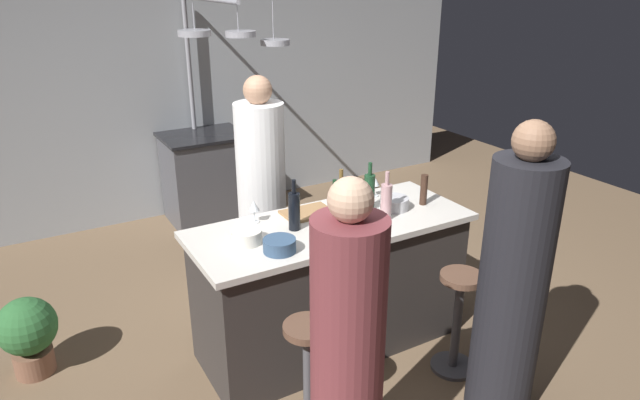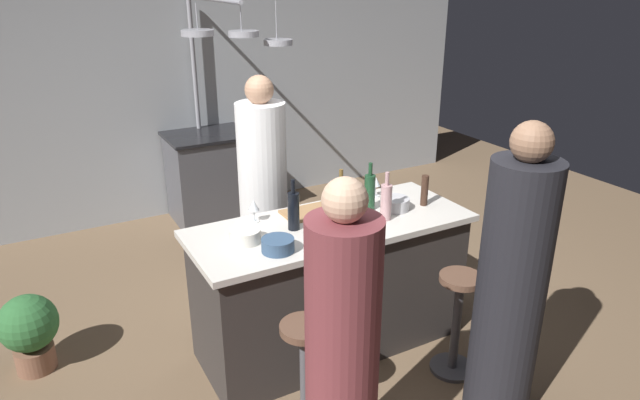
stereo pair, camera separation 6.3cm
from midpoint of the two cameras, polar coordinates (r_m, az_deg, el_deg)
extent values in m
plane|color=brown|center=(4.03, 1.52, -14.04)|extent=(9.00, 9.00, 0.00)
cube|color=#9EA3A8|center=(5.99, -12.47, 11.16)|extent=(6.40, 0.16, 2.60)
cube|color=#332D2B|center=(3.79, 1.59, -8.77)|extent=(1.72, 0.66, 0.86)
cube|color=beige|center=(3.58, 1.66, -2.57)|extent=(1.80, 0.72, 0.04)
cube|color=#47474C|center=(5.84, -10.63, 2.17)|extent=(0.76, 0.60, 0.86)
cube|color=black|center=(5.71, -10.93, 6.38)|extent=(0.80, 0.64, 0.03)
cylinder|color=white|center=(4.29, -5.24, -0.23)|extent=(0.36, 0.36, 1.51)
sphere|color=tan|center=(4.05, -5.66, 10.93)|extent=(0.21, 0.21, 0.21)
cylinder|color=#4C4C51|center=(3.89, 13.52, -15.99)|extent=(0.28, 0.28, 0.02)
cylinder|color=#4C4C51|center=(3.71, 13.96, -12.06)|extent=(0.06, 0.06, 0.62)
cylinder|color=brown|center=(3.54, 14.44, -7.64)|extent=(0.26, 0.26, 0.04)
cylinder|color=black|center=(3.24, 19.00, -9.12)|extent=(0.36, 0.36, 1.52)
sphere|color=#8C664C|center=(2.91, 21.03, 5.45)|extent=(0.21, 0.21, 0.21)
cylinder|color=#4C4C51|center=(3.20, -0.91, -17.55)|extent=(0.06, 0.06, 0.62)
cylinder|color=brown|center=(3.00, -0.95, -12.70)|extent=(0.26, 0.26, 0.04)
cylinder|color=brown|center=(2.70, 2.91, -15.93)|extent=(0.34, 0.34, 1.42)
sphere|color=#D8AD8C|center=(2.30, 3.29, -0.01)|extent=(0.19, 0.19, 0.19)
cylinder|color=gray|center=(5.89, -11.86, 8.80)|extent=(0.04, 0.04, 2.15)
cylinder|color=gray|center=(4.56, -11.77, 16.07)|extent=(0.25, 0.25, 0.04)
cylinder|color=gray|center=(4.54, -11.83, 17.41)|extent=(0.01, 0.01, 0.22)
cylinder|color=gray|center=(4.63, -7.26, 16.18)|extent=(0.24, 0.24, 0.04)
cylinder|color=gray|center=(4.66, -7.53, 17.65)|extent=(0.01, 0.01, 0.23)
cylinder|color=gray|center=(4.77, -3.81, 15.48)|extent=(0.24, 0.24, 0.04)
cylinder|color=gray|center=(4.78, -4.01, 17.39)|extent=(0.01, 0.01, 0.32)
cylinder|color=brown|center=(4.16, -26.17, -13.98)|extent=(0.24, 0.24, 0.16)
sphere|color=#2D6633|center=(4.02, -26.79, -10.94)|extent=(0.36, 0.36, 0.36)
cube|color=#997047|center=(3.70, -0.77, -1.27)|extent=(0.32, 0.22, 0.02)
cylinder|color=#382319|center=(3.87, 10.88, 0.95)|extent=(0.05, 0.05, 0.21)
cylinder|color=#143319|center=(3.51, 1.92, -0.88)|extent=(0.07, 0.07, 0.21)
cylinder|color=#143319|center=(3.46, 1.95, 1.36)|extent=(0.03, 0.03, 0.08)
cylinder|color=#B78C8E|center=(3.60, 7.12, -0.24)|extent=(0.07, 0.07, 0.23)
cylinder|color=#B78C8E|center=(3.55, 7.24, 2.12)|extent=(0.03, 0.03, 0.08)
cylinder|color=black|center=(3.44, -2.14, -1.14)|extent=(0.07, 0.07, 0.23)
cylinder|color=black|center=(3.38, -2.18, 1.35)|extent=(0.03, 0.03, 0.08)
cylinder|color=brown|center=(3.62, 2.59, 0.03)|extent=(0.07, 0.07, 0.23)
cylinder|color=brown|center=(3.56, 2.64, 2.42)|extent=(0.03, 0.03, 0.08)
cylinder|color=#193D23|center=(3.75, 5.47, 0.76)|extent=(0.07, 0.07, 0.24)
cylinder|color=#193D23|center=(3.69, 5.56, 3.09)|extent=(0.03, 0.03, 0.08)
cylinder|color=silver|center=(3.47, 4.40, -3.02)|extent=(0.06, 0.06, 0.01)
cylinder|color=silver|center=(3.46, 4.42, -2.41)|extent=(0.01, 0.01, 0.07)
cone|color=silver|center=(3.43, 4.45, -1.34)|extent=(0.07, 0.07, 0.06)
cylinder|color=silver|center=(3.60, -6.08, -2.13)|extent=(0.06, 0.06, 0.01)
cylinder|color=silver|center=(3.59, -6.11, -1.54)|extent=(0.01, 0.01, 0.07)
cone|color=silver|center=(3.56, -6.15, -0.51)|extent=(0.07, 0.07, 0.06)
cylinder|color=silver|center=(4.01, 5.98, 0.40)|extent=(0.06, 0.06, 0.01)
cylinder|color=silver|center=(3.99, 6.01, 0.94)|extent=(0.01, 0.01, 0.07)
cone|color=silver|center=(3.97, 6.05, 1.89)|extent=(0.07, 0.07, 0.06)
cylinder|color=#334C6B|center=(3.21, -3.68, -4.51)|extent=(0.19, 0.19, 0.08)
cylinder|color=#B7B7BC|center=(3.79, 7.96, -0.37)|extent=(0.19, 0.19, 0.08)
cylinder|color=silver|center=(3.32, -6.90, -3.62)|extent=(0.18, 0.18, 0.08)
camera|label=1|loc=(0.03, -89.51, 0.20)|focal=31.97mm
camera|label=2|loc=(0.03, 90.49, -0.20)|focal=31.97mm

